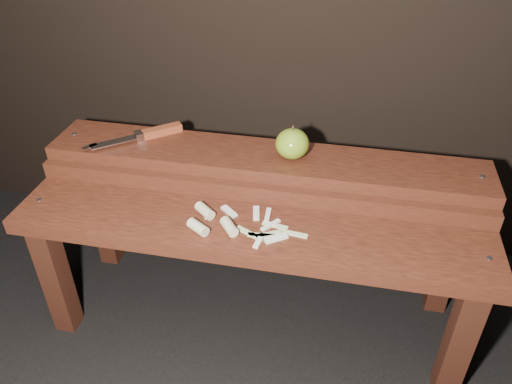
% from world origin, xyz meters
% --- Properties ---
extents(ground, '(60.00, 60.00, 0.00)m').
position_xyz_m(ground, '(0.00, 0.00, 0.00)').
color(ground, black).
extents(bench_front_tier, '(1.20, 0.20, 0.42)m').
position_xyz_m(bench_front_tier, '(0.00, -0.06, 0.35)').
color(bench_front_tier, black).
rests_on(bench_front_tier, ground).
extents(bench_rear_tier, '(1.20, 0.21, 0.50)m').
position_xyz_m(bench_rear_tier, '(0.00, 0.17, 0.41)').
color(bench_rear_tier, black).
rests_on(bench_rear_tier, ground).
extents(apple, '(0.09, 0.09, 0.09)m').
position_xyz_m(apple, '(0.07, 0.17, 0.54)').
color(apple, olive).
rests_on(apple, bench_rear_tier).
extents(knife, '(0.23, 0.20, 0.03)m').
position_xyz_m(knife, '(-0.34, 0.20, 0.51)').
color(knife, brown).
rests_on(knife, bench_rear_tier).
extents(apple_scraps, '(0.29, 0.16, 0.03)m').
position_xyz_m(apple_scraps, '(-0.05, -0.06, 0.43)').
color(apple_scraps, beige).
rests_on(apple_scraps, bench_front_tier).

